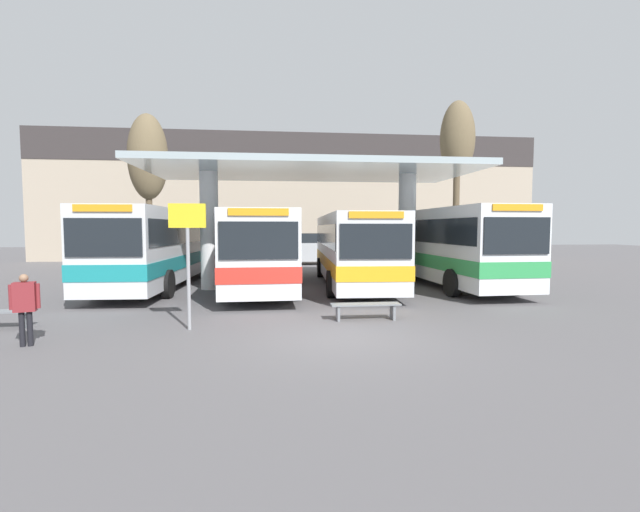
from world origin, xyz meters
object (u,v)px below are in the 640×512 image
object	(u,v)px
waiting_bench_near_pillar	(366,307)
poplar_tree_behind_right	(457,143)
poplar_tree_behind_left	(148,159)
parked_car_street	(316,249)
transit_bus_far_right_bay	(447,243)
info_sign_platform	(188,241)
transit_bus_right_bay	(352,246)
transit_bus_center_bay	(260,246)
pedestrian_waiting	(25,302)
transit_bus_left_bay	(162,244)

from	to	relation	value
waiting_bench_near_pillar	poplar_tree_behind_right	distance (m)	17.83
poplar_tree_behind_left	parked_car_street	distance (m)	12.18
transit_bus_far_right_bay	info_sign_platform	world-z (taller)	transit_bus_far_right_bay
parked_car_street	transit_bus_right_bay	bearing A→B (deg)	-86.16
transit_bus_right_bay	transit_bus_far_right_bay	world-z (taller)	transit_bus_far_right_bay
transit_bus_right_bay	transit_bus_center_bay	bearing A→B (deg)	9.82
pedestrian_waiting	poplar_tree_behind_right	bearing A→B (deg)	27.80
transit_bus_center_bay	transit_bus_right_bay	distance (m)	4.08
transit_bus_left_bay	pedestrian_waiting	world-z (taller)	transit_bus_left_bay
transit_bus_right_bay	poplar_tree_behind_left	size ratio (longest dim) A/B	1.27
transit_bus_left_bay	transit_bus_right_bay	bearing A→B (deg)	176.91
pedestrian_waiting	parked_car_street	bearing A→B (deg)	51.90
transit_bus_center_bay	parked_car_street	xyz separation A→B (m)	(3.53, 11.43, -0.72)
waiting_bench_near_pillar	poplar_tree_behind_right	size ratio (longest dim) A/B	0.19
transit_bus_center_bay	pedestrian_waiting	bearing A→B (deg)	59.69
waiting_bench_near_pillar	info_sign_platform	xyz separation A→B (m)	(-4.64, -0.64, 1.89)
info_sign_platform	poplar_tree_behind_right	xyz separation A→B (m)	(13.24, 14.41, 5.47)
transit_bus_left_bay	info_sign_platform	size ratio (longest dim) A/B	3.78
info_sign_platform	parked_car_street	world-z (taller)	info_sign_platform
transit_bus_center_bay	info_sign_platform	xyz separation A→B (m)	(-1.55, -7.43, 0.46)
info_sign_platform	poplar_tree_behind_left	distance (m)	15.99
transit_bus_left_bay	transit_bus_far_right_bay	xyz separation A→B (m)	(12.65, -1.22, 0.03)
transit_bus_left_bay	transit_bus_far_right_bay	world-z (taller)	transit_bus_far_right_bay
transit_bus_far_right_bay	poplar_tree_behind_right	distance (m)	9.70
transit_bus_right_bay	poplar_tree_behind_right	size ratio (longest dim) A/B	1.12
transit_bus_far_right_bay	waiting_bench_near_pillar	bearing A→B (deg)	50.96
transit_bus_left_bay	transit_bus_center_bay	size ratio (longest dim) A/B	1.08
pedestrian_waiting	transit_bus_far_right_bay	bearing A→B (deg)	17.93
poplar_tree_behind_left	parked_car_street	xyz separation A→B (m)	(10.05, 4.26, -5.41)
transit_bus_left_bay	waiting_bench_near_pillar	size ratio (longest dim) A/B	6.17
transit_bus_right_bay	transit_bus_far_right_bay	xyz separation A→B (m)	(4.22, -0.46, 0.13)
transit_bus_right_bay	pedestrian_waiting	xyz separation A→B (m)	(-8.80, -9.10, -0.78)
transit_bus_left_bay	waiting_bench_near_pillar	bearing A→B (deg)	134.92
transit_bus_center_bay	transit_bus_right_bay	world-z (taller)	transit_bus_center_bay
transit_bus_center_bay	info_sign_platform	bearing A→B (deg)	76.87
parked_car_street	waiting_bench_near_pillar	bearing A→B (deg)	-90.24
poplar_tree_behind_left	poplar_tree_behind_right	xyz separation A→B (m)	(18.22, -0.19, 1.25)
transit_bus_left_bay	poplar_tree_behind_right	distance (m)	18.04
transit_bus_far_right_bay	poplar_tree_behind_left	world-z (taller)	poplar_tree_behind_left
transit_bus_left_bay	transit_bus_right_bay	size ratio (longest dim) A/B	1.05
waiting_bench_near_pillar	info_sign_platform	world-z (taller)	info_sign_platform
transit_bus_left_bay	transit_bus_center_bay	xyz separation A→B (m)	(4.38, -1.27, -0.06)
poplar_tree_behind_right	transit_bus_left_bay	bearing A→B (deg)	-160.44
poplar_tree_behind_left	transit_bus_far_right_bay	bearing A→B (deg)	-25.74
transit_bus_far_right_bay	info_sign_platform	distance (m)	12.34
poplar_tree_behind_left	parked_car_street	world-z (taller)	poplar_tree_behind_left
transit_bus_center_bay	transit_bus_right_bay	xyz separation A→B (m)	(4.05, 0.50, -0.04)
transit_bus_left_bay	poplar_tree_behind_right	bearing A→B (deg)	-158.36
transit_bus_center_bay	pedestrian_waiting	distance (m)	9.86
transit_bus_center_bay	parked_car_street	size ratio (longest dim) A/B	2.36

